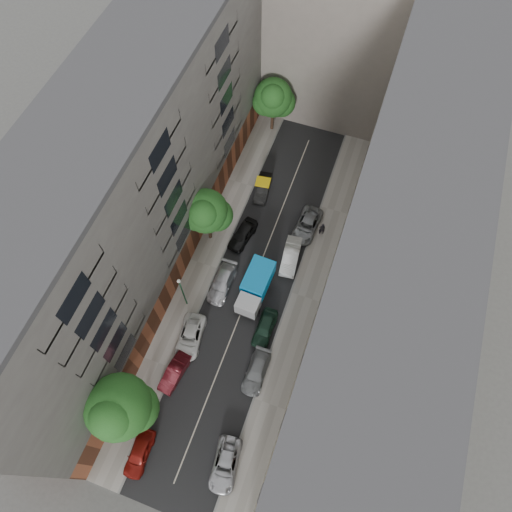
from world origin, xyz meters
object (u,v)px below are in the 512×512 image
at_px(car_left_0, 139,453).
at_px(pedestrian, 322,229).
at_px(car_left_5, 263,188).
at_px(car_left_3, 222,283).
at_px(car_right_1, 256,372).
at_px(tree_near, 120,409).
at_px(car_left_4, 243,234).
at_px(car_right_4, 307,225).
at_px(car_left_2, 190,337).
at_px(tree_mid, 207,213).
at_px(lamp_post, 182,290).
at_px(car_left_1, 175,373).
at_px(tarp_truck, 255,287).
at_px(tree_far, 274,99).
at_px(car_right_0, 225,465).
at_px(car_right_3, 291,256).
at_px(car_right_2, 265,328).

xyz_separation_m(car_left_0, pedestrian, (8.55, 26.27, 0.38)).
xyz_separation_m(car_left_5, pedestrian, (7.75, -3.19, 0.40)).
relative_size(car_left_3, car_right_1, 1.08).
bearing_deg(tree_near, car_left_0, -58.30).
bearing_deg(car_left_4, pedestrian, 32.81).
height_order(car_left_5, car_right_4, same).
distance_m(car_left_0, car_right_1, 12.09).
relative_size(car_right_4, tree_near, 0.54).
xyz_separation_m(car_left_4, tree_near, (-2.27, -20.61, 5.46)).
bearing_deg(car_left_3, car_left_2, -97.44).
relative_size(car_left_4, tree_mid, 0.58).
height_order(tree_near, lamp_post, tree_near).
relative_size(car_left_1, car_left_4, 0.94).
bearing_deg(lamp_post, car_left_3, 49.92).
bearing_deg(car_left_0, tarp_truck, 73.25).
bearing_deg(tree_far, car_left_2, -87.65).
bearing_deg(car_right_1, tree_far, 105.25).
bearing_deg(car_right_1, tree_near, -139.56).
distance_m(car_right_1, tree_far, 30.14).
height_order(tarp_truck, car_left_0, tarp_truck).
xyz_separation_m(car_right_0, lamp_post, (-9.00, 12.36, 3.03)).
height_order(car_left_1, car_right_0, car_left_1).
bearing_deg(car_right_0, pedestrian, 79.20).
relative_size(car_right_0, car_right_3, 1.01).
bearing_deg(car_right_1, pedestrian, 84.10).
height_order(car_left_5, pedestrian, pedestrian).
bearing_deg(car_left_5, car_left_0, -98.97).
bearing_deg(tree_near, tree_far, 89.47).
bearing_deg(car_left_4, tarp_truck, -48.59).
bearing_deg(car_left_2, tree_far, 84.41).
distance_m(car_right_2, car_right_3, 8.20).
height_order(car_left_1, tree_far, tree_far).
distance_m(tarp_truck, lamp_post, 7.27).
bearing_deg(car_left_2, tree_near, -107.82).
bearing_deg(car_left_0, car_right_2, 62.24).
relative_size(car_left_1, car_left_5, 0.97).
bearing_deg(car_right_4, tarp_truck, -102.83).
bearing_deg(tarp_truck, lamp_post, -147.39).
height_order(car_left_1, car_right_2, car_right_2).
height_order(car_right_4, lamp_post, lamp_post).
height_order(tarp_truck, car_left_2, tarp_truck).
relative_size(car_left_1, car_right_3, 0.88).
relative_size(car_right_0, tree_mid, 0.62).
bearing_deg(car_left_4, lamp_post, -96.19).
bearing_deg(car_left_0, car_right_0, 9.44).
relative_size(car_left_5, pedestrian, 2.23).
relative_size(car_right_0, car_right_2, 1.13).
xyz_separation_m(tarp_truck, pedestrian, (4.35, 8.82, -0.40)).
relative_size(car_left_3, tree_near, 0.53).
bearing_deg(tarp_truck, car_left_2, -119.83).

